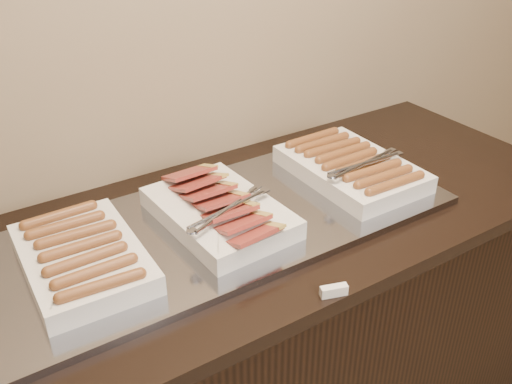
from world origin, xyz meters
TOP-DOWN VIEW (x-y plane):
  - counter at (0.00, 2.13)m, footprint 2.06×0.76m
  - warming_tray at (-0.02, 2.13)m, footprint 1.20×0.50m
  - dish_left at (-0.37, 2.13)m, footprint 0.26×0.37m
  - dish_center at (-0.02, 2.13)m, footprint 0.28×0.41m
  - dish_right at (0.41, 2.13)m, footprint 0.28×0.40m
  - label_holder at (0.05, 1.77)m, footprint 0.06×0.04m

SIDE VIEW (x-z plane):
  - counter at x=0.00m, z-range 0.00..0.90m
  - warming_tray at x=-0.02m, z-range 0.90..0.92m
  - label_holder at x=0.05m, z-range 0.90..0.92m
  - dish_left at x=-0.37m, z-range 0.91..0.98m
  - dish_center at x=-0.02m, z-range 0.91..1.00m
  - dish_right at x=0.41m, z-range 0.91..0.99m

